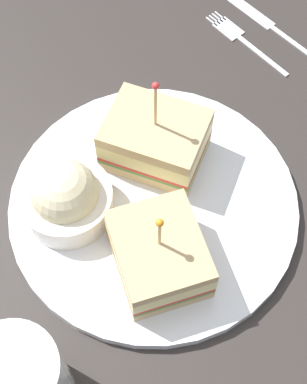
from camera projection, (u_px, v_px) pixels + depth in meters
The scene contains 7 objects.
ground_plane at pixel (154, 212), 61.05cm from camera, with size 113.89×113.89×2.00cm, color #2D2826.
plate at pixel (154, 205), 59.66cm from camera, with size 29.31×29.31×1.20cm, color white.
sandwich_half_front at pixel (155, 140), 59.54cm from camera, with size 11.51×12.30×11.56cm.
sandwich_half_back at pixel (159, 254), 53.53cm from camera, with size 10.46×11.28×9.32cm.
coleslaw_bowl at pixel (66, 197), 56.60cm from camera, with size 9.16×9.16×6.59cm.
fork at pixel (239, 36), 71.78cm from camera, with size 2.34×13.18×0.35cm.
knife at pixel (265, 21), 73.05cm from camera, with size 1.91×13.40×0.35cm.
Camera 1 is at (17.62, 22.31, 53.07)cm, focal length 54.78 mm.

